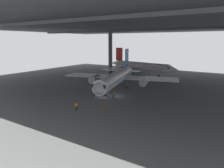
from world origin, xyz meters
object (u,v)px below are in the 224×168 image
(baggage_tug, at_px, (100,80))
(traffic_cone_orange, at_px, (104,109))
(airplane_distant, at_px, (140,66))
(crew_worker_by_stairs, at_px, (114,94))
(crew_worker_near_nose, at_px, (76,106))
(airplane_main, at_px, (117,78))
(boarding_stairs, at_px, (103,95))

(baggage_tug, bearing_deg, traffic_cone_orange, -52.71)
(airplane_distant, distance_m, baggage_tug, 23.05)
(crew_worker_by_stairs, relative_size, baggage_tug, 0.70)
(crew_worker_near_nose, bearing_deg, crew_worker_by_stairs, 82.92)
(airplane_distant, height_order, baggage_tug, airplane_distant)
(crew_worker_by_stairs, bearing_deg, airplane_distant, 105.73)
(airplane_main, relative_size, crew_worker_near_nose, 21.78)
(crew_worker_near_nose, height_order, airplane_distant, airplane_distant)
(airplane_main, relative_size, baggage_tug, 13.92)
(airplane_main, relative_size, airplane_distant, 1.03)
(airplane_distant, bearing_deg, crew_worker_near_nose, -79.64)
(boarding_stairs, relative_size, baggage_tug, 1.86)
(crew_worker_near_nose, bearing_deg, baggage_tug, 116.42)
(boarding_stairs, relative_size, airplane_distant, 0.14)
(traffic_cone_orange, height_order, baggage_tug, baggage_tug)
(crew_worker_near_nose, relative_size, crew_worker_by_stairs, 0.92)
(boarding_stairs, height_order, crew_worker_by_stairs, boarding_stairs)
(airplane_main, distance_m, airplane_distant, 29.68)
(crew_worker_near_nose, xyz_separation_m, crew_worker_by_stairs, (1.46, 11.75, 0.09))
(boarding_stairs, height_order, crew_worker_near_nose, boarding_stairs)
(airplane_main, height_order, crew_worker_by_stairs, airplane_main)
(boarding_stairs, relative_size, crew_worker_near_nose, 2.91)
(airplane_main, relative_size, boarding_stairs, 7.48)
(crew_worker_near_nose, xyz_separation_m, baggage_tug, (-12.78, 25.72, -0.35))
(airplane_main, height_order, baggage_tug, airplane_main)
(crew_worker_by_stairs, bearing_deg, crew_worker_near_nose, -97.08)
(airplane_distant, height_order, traffic_cone_orange, airplane_distant)
(crew_worker_by_stairs, xyz_separation_m, traffic_cone_orange, (3.34, -9.11, -0.68))
(crew_worker_near_nose, distance_m, baggage_tug, 28.72)
(crew_worker_near_nose, relative_size, airplane_distant, 0.05)
(crew_worker_by_stairs, bearing_deg, traffic_cone_orange, -69.89)
(airplane_main, height_order, boarding_stairs, airplane_main)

